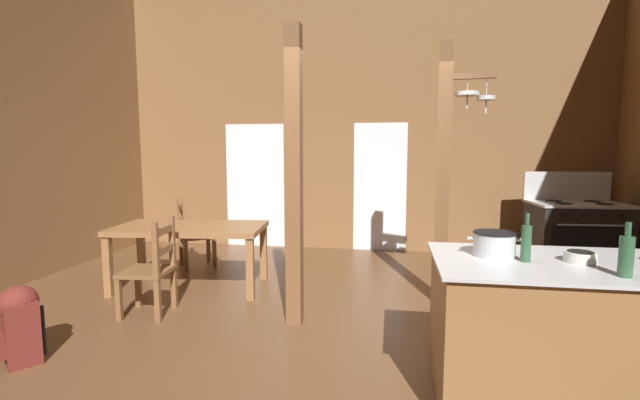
{
  "coord_description": "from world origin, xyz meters",
  "views": [
    {
      "loc": [
        0.62,
        -3.39,
        1.6
      ],
      "look_at": [
        -0.16,
        1.05,
        1.09
      ],
      "focal_mm": 24.29,
      "sensor_mm": 36.0,
      "label": 1
    }
  ],
  "objects_px": {
    "ladderback_chair_by_post": "(152,269)",
    "bottle_tall_on_counter": "(526,243)",
    "stove_range": "(576,236)",
    "dining_table": "(190,233)",
    "mixing_bowl_on_counter": "(580,257)",
    "backpack": "(20,322)",
    "bottle_short_on_counter": "(626,255)",
    "ladderback_chair_near_window": "(193,235)",
    "stockpot_on_counter": "(494,244)",
    "kitchen_island": "(610,336)"
  },
  "relations": [
    {
      "from": "backpack",
      "to": "stockpot_on_counter",
      "type": "distance_m",
      "value": 3.51
    },
    {
      "from": "ladderback_chair_near_window",
      "to": "stockpot_on_counter",
      "type": "xyz_separation_m",
      "value": [
        3.39,
        -2.59,
        0.55
      ]
    },
    {
      "from": "bottle_tall_on_counter",
      "to": "bottle_short_on_counter",
      "type": "xyz_separation_m",
      "value": [
        0.44,
        -0.26,
        -0.0
      ]
    },
    {
      "from": "stove_range",
      "to": "bottle_short_on_counter",
      "type": "relative_size",
      "value": 4.37
    },
    {
      "from": "ladderback_chair_near_window",
      "to": "bottle_tall_on_counter",
      "type": "relative_size",
      "value": 3.13
    },
    {
      "from": "dining_table",
      "to": "bottle_short_on_counter",
      "type": "distance_m",
      "value": 4.18
    },
    {
      "from": "backpack",
      "to": "bottle_short_on_counter",
      "type": "distance_m",
      "value": 4.11
    },
    {
      "from": "stockpot_on_counter",
      "to": "bottle_tall_on_counter",
      "type": "distance_m",
      "value": 0.2
    },
    {
      "from": "stove_range",
      "to": "bottle_tall_on_counter",
      "type": "height_order",
      "value": "stove_range"
    },
    {
      "from": "bottle_tall_on_counter",
      "to": "dining_table",
      "type": "bearing_deg",
      "value": 149.81
    },
    {
      "from": "dining_table",
      "to": "bottle_short_on_counter",
      "type": "height_order",
      "value": "bottle_short_on_counter"
    },
    {
      "from": "backpack",
      "to": "bottle_short_on_counter",
      "type": "xyz_separation_m",
      "value": [
        4.04,
        -0.17,
        0.73
      ]
    },
    {
      "from": "ladderback_chair_by_post",
      "to": "bottle_tall_on_counter",
      "type": "xyz_separation_m",
      "value": [
        3.14,
        -0.98,
        0.59
      ]
    },
    {
      "from": "ladderback_chair_by_post",
      "to": "stockpot_on_counter",
      "type": "height_order",
      "value": "stockpot_on_counter"
    },
    {
      "from": "ladderback_chair_by_post",
      "to": "bottle_short_on_counter",
      "type": "distance_m",
      "value": 3.84
    },
    {
      "from": "stockpot_on_counter",
      "to": "bottle_short_on_counter",
      "type": "relative_size",
      "value": 1.12
    },
    {
      "from": "kitchen_island",
      "to": "mixing_bowl_on_counter",
      "type": "distance_m",
      "value": 0.53
    },
    {
      "from": "mixing_bowl_on_counter",
      "to": "bottle_tall_on_counter",
      "type": "xyz_separation_m",
      "value": [
        -0.33,
        -0.04,
        0.09
      ]
    },
    {
      "from": "ladderback_chair_near_window",
      "to": "backpack",
      "type": "bearing_deg",
      "value": -91.05
    },
    {
      "from": "ladderback_chair_near_window",
      "to": "bottle_tall_on_counter",
      "type": "distance_m",
      "value": 4.5
    },
    {
      "from": "bottle_tall_on_counter",
      "to": "bottle_short_on_counter",
      "type": "bearing_deg",
      "value": -30.36
    },
    {
      "from": "stove_range",
      "to": "ladderback_chair_by_post",
      "type": "relative_size",
      "value": 1.39
    },
    {
      "from": "ladderback_chair_near_window",
      "to": "ladderback_chair_by_post",
      "type": "xyz_separation_m",
      "value": [
        0.41,
        -1.72,
        0.0
      ]
    },
    {
      "from": "dining_table",
      "to": "bottle_tall_on_counter",
      "type": "bearing_deg",
      "value": -30.19
    },
    {
      "from": "bottle_tall_on_counter",
      "to": "kitchen_island",
      "type": "bearing_deg",
      "value": 3.78
    },
    {
      "from": "stove_range",
      "to": "stockpot_on_counter",
      "type": "xyz_separation_m",
      "value": [
        -1.73,
        -3.22,
        0.52
      ]
    },
    {
      "from": "backpack",
      "to": "bottle_tall_on_counter",
      "type": "relative_size",
      "value": 1.96
    },
    {
      "from": "stove_range",
      "to": "bottle_tall_on_counter",
      "type": "relative_size",
      "value": 4.35
    },
    {
      "from": "dining_table",
      "to": "backpack",
      "type": "distance_m",
      "value": 2.0
    },
    {
      "from": "backpack",
      "to": "stockpot_on_counter",
      "type": "xyz_separation_m",
      "value": [
        3.44,
        0.2,
        0.69
      ]
    },
    {
      "from": "dining_table",
      "to": "bottle_short_on_counter",
      "type": "relative_size",
      "value": 5.93
    },
    {
      "from": "stove_range",
      "to": "stockpot_on_counter",
      "type": "bearing_deg",
      "value": -118.27
    },
    {
      "from": "ladderback_chair_near_window",
      "to": "bottle_short_on_counter",
      "type": "height_order",
      "value": "bottle_short_on_counter"
    },
    {
      "from": "ladderback_chair_near_window",
      "to": "ladderback_chair_by_post",
      "type": "bearing_deg",
      "value": -76.65
    },
    {
      "from": "dining_table",
      "to": "kitchen_island",
      "type": "bearing_deg",
      "value": -26.05
    },
    {
      "from": "kitchen_island",
      "to": "stove_range",
      "type": "height_order",
      "value": "stove_range"
    },
    {
      "from": "backpack",
      "to": "stockpot_on_counter",
      "type": "bearing_deg",
      "value": 3.29
    },
    {
      "from": "kitchen_island",
      "to": "ladderback_chair_near_window",
      "type": "height_order",
      "value": "ladderback_chair_near_window"
    },
    {
      "from": "bottle_short_on_counter",
      "to": "stove_range",
      "type": "bearing_deg",
      "value": 72.5
    },
    {
      "from": "bottle_tall_on_counter",
      "to": "mixing_bowl_on_counter",
      "type": "bearing_deg",
      "value": 7.72
    },
    {
      "from": "bottle_tall_on_counter",
      "to": "stockpot_on_counter",
      "type": "bearing_deg",
      "value": 144.48
    },
    {
      "from": "dining_table",
      "to": "mixing_bowl_on_counter",
      "type": "bearing_deg",
      "value": -27.19
    },
    {
      "from": "mixing_bowl_on_counter",
      "to": "bottle_short_on_counter",
      "type": "relative_size",
      "value": 0.62
    },
    {
      "from": "dining_table",
      "to": "bottle_tall_on_counter",
      "type": "distance_m",
      "value": 3.67
    },
    {
      "from": "stove_range",
      "to": "dining_table",
      "type": "bearing_deg",
      "value": -162.39
    },
    {
      "from": "ladderback_chair_by_post",
      "to": "mixing_bowl_on_counter",
      "type": "bearing_deg",
      "value": -15.13
    },
    {
      "from": "kitchen_island",
      "to": "bottle_tall_on_counter",
      "type": "distance_m",
      "value": 0.79
    },
    {
      "from": "ladderback_chair_near_window",
      "to": "bottle_short_on_counter",
      "type": "relative_size",
      "value": 3.14
    },
    {
      "from": "dining_table",
      "to": "ladderback_chair_by_post",
      "type": "height_order",
      "value": "ladderback_chair_by_post"
    },
    {
      "from": "ladderback_chair_near_window",
      "to": "backpack",
      "type": "height_order",
      "value": "ladderback_chair_near_window"
    }
  ]
}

